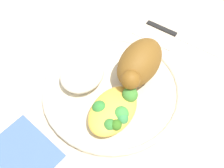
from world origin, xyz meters
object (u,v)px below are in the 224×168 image
object	(u,v)px
roasted_chicken	(139,63)
rice_pile	(82,74)
napkin	(24,152)
plate	(112,90)
knife	(176,35)
mac_cheese_with_broccoli	(114,110)
fork	(160,45)

from	to	relation	value
roasted_chicken	rice_pile	distance (m)	0.12
napkin	roasted_chicken	bearing A→B (deg)	159.45
plate	rice_pile	size ratio (longest dim) A/B	3.04
knife	rice_pile	bearing A→B (deg)	-22.48
plate	mac_cheese_with_broccoli	distance (m)	0.07
mac_cheese_with_broccoli	napkin	world-z (taller)	mac_cheese_with_broccoli
roasted_chicken	plate	bearing A→B (deg)	-29.61
rice_pile	mac_cheese_with_broccoli	size ratio (longest dim) A/B	0.81
plate	roasted_chicken	bearing A→B (deg)	150.39
plate	fork	bearing A→B (deg)	172.49
mac_cheese_with_broccoli	napkin	distance (m)	0.18
fork	knife	size ratio (longest dim) A/B	0.75
rice_pile	napkin	xyz separation A→B (m)	(0.18, -0.00, -0.04)
roasted_chicken	fork	world-z (taller)	roasted_chicken
fork	knife	world-z (taller)	knife
plate	napkin	xyz separation A→B (m)	(0.19, -0.06, -0.01)
plate	napkin	bearing A→B (deg)	-17.92
roasted_chicken	napkin	distance (m)	0.27
fork	napkin	world-z (taller)	fork
plate	napkin	distance (m)	0.20
rice_pile	knife	distance (m)	0.26
fork	mac_cheese_with_broccoli	bearing A→B (deg)	3.85
fork	plate	bearing A→B (deg)	-7.51
knife	plate	bearing A→B (deg)	-10.20
mac_cheese_with_broccoli	knife	bearing A→B (deg)	179.52
rice_pile	fork	distance (m)	0.21
plate	knife	distance (m)	0.23
fork	knife	distance (m)	0.05
plate	roasted_chicken	size ratio (longest dim) A/B	2.20
rice_pile	mac_cheese_with_broccoli	distance (m)	0.10
rice_pile	knife	world-z (taller)	rice_pile
plate	rice_pile	distance (m)	0.07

